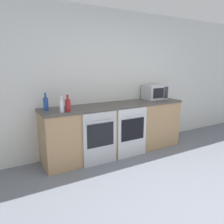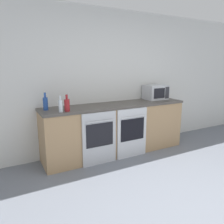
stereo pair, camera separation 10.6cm
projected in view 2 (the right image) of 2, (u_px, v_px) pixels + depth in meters
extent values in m
plane|color=slate|center=(216.00, 223.00, 2.28)|extent=(16.00, 16.00, 0.00)
cube|color=silver|center=(108.00, 82.00, 4.12)|extent=(10.00, 0.06, 2.60)
cube|color=tan|center=(116.00, 130.00, 4.02)|extent=(2.66, 0.59, 0.88)
cube|color=#4C4742|center=(116.00, 105.00, 3.92)|extent=(2.69, 0.61, 0.04)
cube|color=#B7BABF|center=(99.00, 139.00, 3.54)|extent=(0.59, 0.03, 0.88)
cube|color=black|center=(100.00, 135.00, 3.51)|extent=(0.47, 0.01, 0.39)
cylinder|color=#B7BABF|center=(100.00, 122.00, 3.44)|extent=(0.48, 0.02, 0.02)
cube|color=silver|center=(132.00, 133.00, 3.83)|extent=(0.59, 0.03, 0.88)
cube|color=black|center=(133.00, 130.00, 3.80)|extent=(0.47, 0.01, 0.39)
cylinder|color=silver|center=(134.00, 117.00, 3.73)|extent=(0.48, 0.02, 0.02)
cube|color=#B7BABF|center=(155.00, 92.00, 4.42)|extent=(0.44, 0.33, 0.29)
cube|color=black|center=(159.00, 93.00, 4.26)|extent=(0.26, 0.01, 0.20)
cube|color=#2D2D33|center=(167.00, 93.00, 4.35)|extent=(0.10, 0.01, 0.23)
cylinder|color=maroon|center=(67.00, 105.00, 3.30)|extent=(0.08, 0.08, 0.18)
cylinder|color=maroon|center=(67.00, 97.00, 3.27)|extent=(0.03, 0.03, 0.07)
cylinder|color=#234793|center=(46.00, 104.00, 3.38)|extent=(0.07, 0.07, 0.20)
cylinder|color=#234793|center=(45.00, 95.00, 3.35)|extent=(0.03, 0.03, 0.08)
cylinder|color=silver|center=(61.00, 106.00, 3.24)|extent=(0.06, 0.06, 0.18)
cylinder|color=silver|center=(60.00, 98.00, 3.21)|extent=(0.03, 0.03, 0.07)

